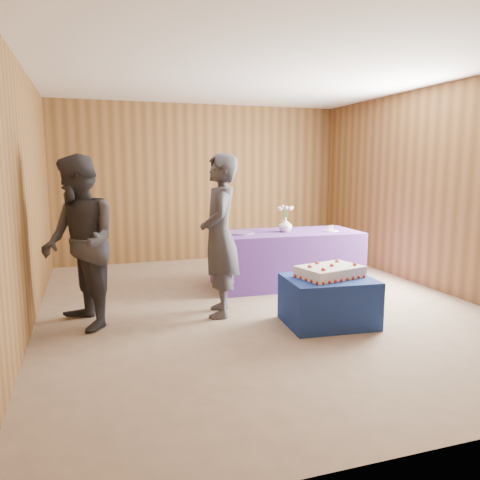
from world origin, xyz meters
name	(u,v)px	position (x,y,z in m)	size (l,w,h in m)	color
ground	(260,306)	(0.00, 0.00, 0.00)	(6.00, 6.00, 0.00)	gray
room_shell	(261,153)	(0.00, 0.00, 1.80)	(5.04, 6.04, 2.72)	brown
cake_table	(328,301)	(0.46, -0.82, 0.25)	(0.90, 0.70, 0.50)	navy
serving_table	(287,258)	(0.71, 0.85, 0.38)	(2.00, 0.90, 0.75)	#5C3592
sheet_cake	(330,272)	(0.49, -0.79, 0.56)	(0.76, 0.60, 0.16)	white
vase	(285,225)	(0.68, 0.85, 0.85)	(0.19, 0.19, 0.20)	white
flower_spray	(286,208)	(0.68, 0.85, 1.09)	(0.22, 0.21, 0.17)	#396729
platter	(240,233)	(0.03, 0.89, 0.76)	(0.39, 0.39, 0.02)	#6A4B96
plate	(331,231)	(1.32, 0.71, 0.76)	(0.20, 0.20, 0.01)	white
cake_slice	(331,228)	(1.32, 0.71, 0.80)	(0.09, 0.08, 0.09)	white
knife	(342,233)	(1.37, 0.52, 0.75)	(0.26, 0.02, 0.00)	silver
guest_left	(220,236)	(-0.54, -0.16, 0.89)	(0.65, 0.43, 1.79)	#373741
guest_right	(79,243)	(-2.00, -0.14, 0.89)	(0.87, 0.67, 1.78)	#32323C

